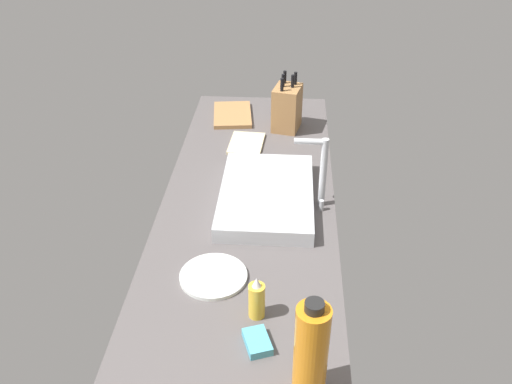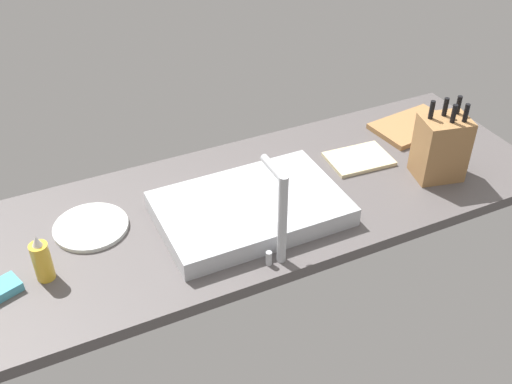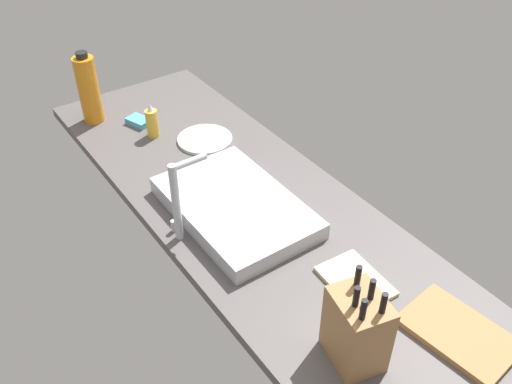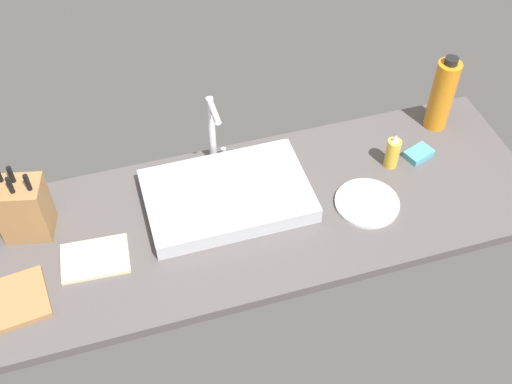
% 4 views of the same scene
% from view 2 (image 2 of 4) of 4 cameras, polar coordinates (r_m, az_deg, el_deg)
% --- Properties ---
extents(countertop_slab, '(1.90, 0.62, 0.04)m').
position_cam_2_polar(countertop_slab, '(1.74, -2.09, -1.70)').
color(countertop_slab, '#514C4C').
rests_on(countertop_slab, ground).
extents(sink_basin, '(0.50, 0.33, 0.05)m').
position_cam_2_polar(sink_basin, '(1.67, -0.53, -1.56)').
color(sink_basin, '#B7BABF').
rests_on(sink_basin, countertop_slab).
extents(faucet, '(0.06, 0.12, 0.26)m').
position_cam_2_polar(faucet, '(1.47, 2.25, -1.88)').
color(faucet, '#B7BABF').
rests_on(faucet, countertop_slab).
extents(knife_block, '(0.16, 0.14, 0.25)m').
position_cam_2_polar(knife_block, '(1.87, 16.94, 4.04)').
color(knife_block, '#9E7042').
rests_on(knife_block, countertop_slab).
extents(cutting_board, '(0.28, 0.20, 0.02)m').
position_cam_2_polar(cutting_board, '(2.14, 14.48, 5.98)').
color(cutting_board, '#9E7042').
rests_on(cutting_board, countertop_slab).
extents(soap_bottle, '(0.05, 0.05, 0.13)m').
position_cam_2_polar(soap_bottle, '(1.56, -19.43, -6.04)').
color(soap_bottle, gold).
rests_on(soap_bottle, countertop_slab).
extents(dinner_plate, '(0.20, 0.20, 0.01)m').
position_cam_2_polar(dinner_plate, '(1.70, -15.22, -3.18)').
color(dinner_plate, silver).
rests_on(dinner_plate, countertop_slab).
extents(dish_towel, '(0.20, 0.15, 0.01)m').
position_cam_2_polar(dish_towel, '(1.94, 9.61, 3.07)').
color(dish_towel, beige).
rests_on(dish_towel, countertop_slab).
extents(dish_sponge, '(0.10, 0.09, 0.02)m').
position_cam_2_polar(dish_sponge, '(1.59, -22.81, -8.42)').
color(dish_sponge, '#4CA3BC').
rests_on(dish_sponge, countertop_slab).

